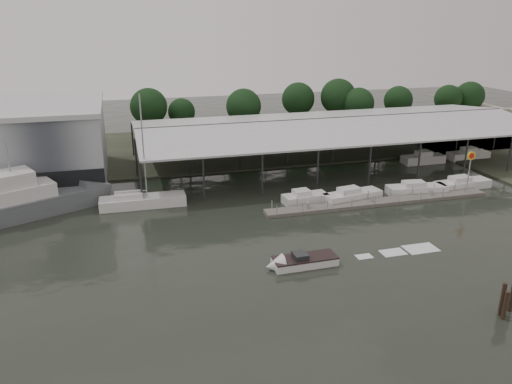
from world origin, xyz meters
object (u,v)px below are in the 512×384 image
object	(u,v)px
shell_fuel_sign	(470,164)
white_sailboat	(142,201)
grey_trawler	(26,201)
speedboat_underway	(299,262)

from	to	relation	value
shell_fuel_sign	white_sailboat	size ratio (longest dim) A/B	0.42
grey_trawler	speedboat_underway	xyz separation A→B (m)	(24.95, -19.77, -1.19)
shell_fuel_sign	speedboat_underway	xyz separation A→B (m)	(-26.56, -12.22, -3.53)
grey_trawler	white_sailboat	distance (m)	12.48
speedboat_underway	grey_trawler	bearing A→B (deg)	-39.26
shell_fuel_sign	grey_trawler	world-z (taller)	grey_trawler
white_sailboat	speedboat_underway	bearing A→B (deg)	-55.20
shell_fuel_sign	grey_trawler	size ratio (longest dim) A/B	0.31
speedboat_underway	white_sailboat	bearing A→B (deg)	-57.29
grey_trawler	speedboat_underway	world-z (taller)	grey_trawler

